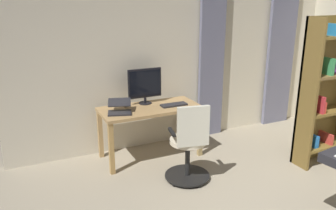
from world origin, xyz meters
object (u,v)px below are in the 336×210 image
object	(u,v)px
office_chair	(189,146)
computer_mouse	(126,105)
computer_monitor	(145,84)
computer_keyboard	(174,105)
bookshelf	(326,91)
laptop	(120,109)
desk	(150,114)

from	to	relation	value
office_chair	computer_mouse	bearing A→B (deg)	125.34
computer_monitor	computer_mouse	distance (m)	0.39
computer_monitor	computer_keyboard	size ratio (longest dim) A/B	1.36
computer_mouse	bookshelf	distance (m)	2.66
laptop	computer_mouse	xyz separation A→B (m)	(-0.16, -0.21, -0.03)
office_chair	computer_mouse	world-z (taller)	office_chair
office_chair	laptop	distance (m)	1.05
desk	computer_mouse	bearing A→B (deg)	-29.01
desk	computer_keyboard	world-z (taller)	computer_keyboard
computer_monitor	computer_keyboard	distance (m)	0.49
office_chair	bookshelf	xyz separation A→B (m)	(-1.90, 0.23, 0.53)
desk	computer_mouse	xyz separation A→B (m)	(0.29, -0.16, 0.12)
computer_monitor	computer_mouse	world-z (taller)	computer_monitor
computer_keyboard	bookshelf	size ratio (longest dim) A/B	0.19
desk	office_chair	world-z (taller)	office_chair
computer_monitor	laptop	distance (m)	0.56
computer_monitor	computer_keyboard	bearing A→B (deg)	140.50
computer_keyboard	computer_mouse	size ratio (longest dim) A/B	3.67
office_chair	computer_monitor	bearing A→B (deg)	109.74
desk	computer_monitor	bearing A→B (deg)	-91.64
computer_monitor	computer_mouse	size ratio (longest dim) A/B	4.99
computer_monitor	laptop	xyz separation A→B (m)	(0.45, 0.24, -0.22)
desk	office_chair	size ratio (longest dim) A/B	1.36
office_chair	computer_mouse	distance (m)	1.14
computer_keyboard	laptop	size ratio (longest dim) A/B	0.94
desk	office_chair	xyz separation A→B (m)	(-0.15, 0.85, -0.16)
desk	computer_monitor	distance (m)	0.42
computer_monitor	laptop	size ratio (longest dim) A/B	1.28
laptop	bookshelf	world-z (taller)	bookshelf
desk	computer_mouse	distance (m)	0.35
office_chair	laptop	xyz separation A→B (m)	(0.60, -0.80, 0.32)
laptop	office_chair	bearing A→B (deg)	144.73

